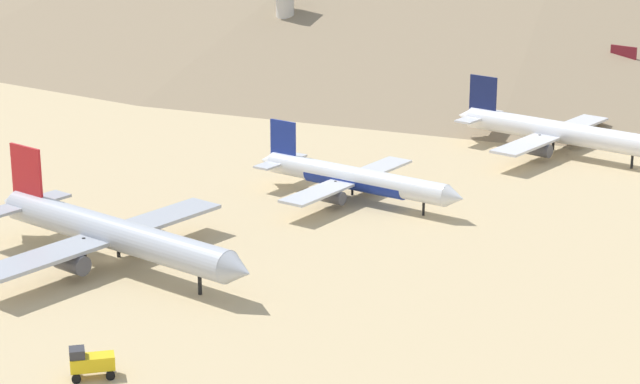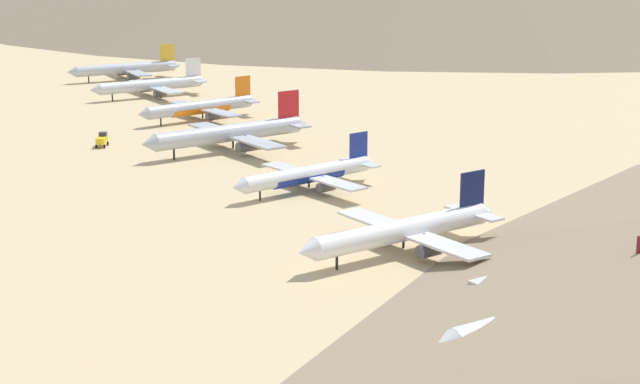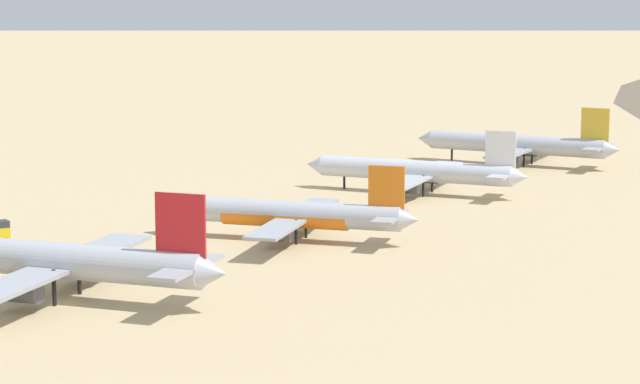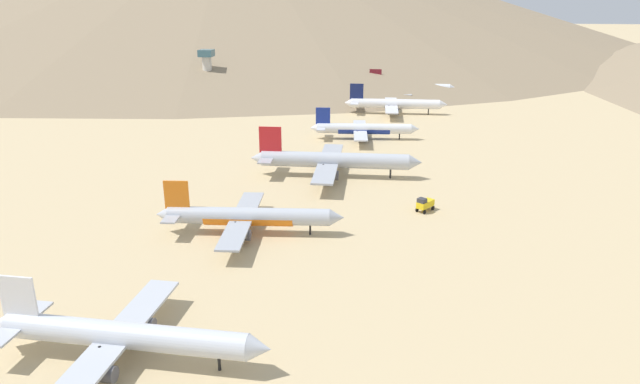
{
  "view_description": "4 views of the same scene",
  "coord_description": "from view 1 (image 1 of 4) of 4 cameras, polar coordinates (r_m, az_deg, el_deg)",
  "views": [
    {
      "loc": [
        133.79,
        -109.39,
        61.99
      ],
      "look_at": [
        8.34,
        38.62,
        3.31
      ],
      "focal_mm": 67.28,
      "sensor_mm": 36.0,
      "label": 1
    },
    {
      "loc": [
        139.18,
        242.38,
        60.67
      ],
      "look_at": [
        14.02,
        58.63,
        3.02
      ],
      "focal_mm": 57.63,
      "sensor_mm": 36.0,
      "label": 2
    },
    {
      "loc": [
        -90.25,
        143.0,
        42.66
      ],
      "look_at": [
        -11.66,
        -66.36,
        5.11
      ],
      "focal_mm": 72.86,
      "sensor_mm": 36.0,
      "label": 3
    },
    {
      "loc": [
        20.39,
        -171.59,
        54.72
      ],
      "look_at": [
        2.42,
        -31.17,
        5.03
      ],
      "focal_mm": 32.39,
      "sensor_mm": 36.0,
      "label": 4
    }
  ],
  "objects": [
    {
      "name": "parked_jet_5",
      "position": [
        242.23,
        11.23,
        2.8
      ],
      "size": [
        47.76,
        38.72,
        13.79
      ],
      "color": "white",
      "rests_on": "ground"
    },
    {
      "name": "parked_jet_4",
      "position": [
        207.99,
        1.64,
        0.65
      ],
      "size": [
        42.32,
        34.43,
        12.2
      ],
      "color": "silver",
      "rests_on": "ground"
    },
    {
      "name": "service_truck",
      "position": [
        144.88,
        -10.89,
        -7.93
      ],
      "size": [
        5.13,
        5.64,
        3.9
      ],
      "color": "yellow",
      "rests_on": "ground"
    },
    {
      "name": "parked_jet_3",
      "position": [
        178.82,
        -9.86,
        -1.97
      ],
      "size": [
        52.97,
        42.95,
        15.29
      ],
      "color": "#B2B7C1",
      "rests_on": "ground"
    },
    {
      "name": "control_tower",
      "position": [
        319.43,
        -1.67,
        8.25
      ],
      "size": [
        7.2,
        7.2,
        25.46
      ],
      "color": "beige",
      "rests_on": "ground"
    },
    {
      "name": "ground_plane",
      "position": [
        183.6,
        -9.84,
        -3.17
      ],
      "size": [
        1800.0,
        1800.0,
        0.0
      ],
      "primitive_type": "plane",
      "color": "tan"
    }
  ]
}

